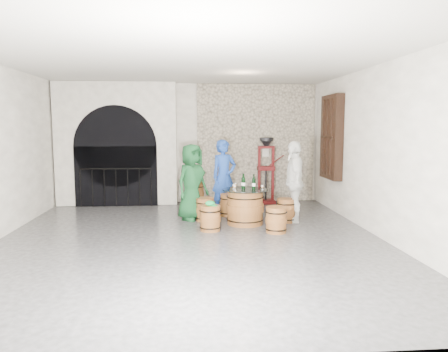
{
  "coord_description": "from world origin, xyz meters",
  "views": [
    {
      "loc": [
        -0.0,
        -7.55,
        2.05
      ],
      "look_at": [
        0.69,
        1.01,
        1.05
      ],
      "focal_mm": 34.0,
      "sensor_mm": 36.0,
      "label": 1
    }
  ],
  "objects": [
    {
      "name": "shuttered_window",
      "position": [
        3.38,
        2.4,
        1.8
      ],
      "size": [
        0.23,
        1.1,
        2.0
      ],
      "color": "black",
      "rests_on": "wall_right"
    },
    {
      "name": "ceiling",
      "position": [
        0.0,
        0.0,
        3.2
      ],
      "size": [
        8.0,
        8.0,
        0.0
      ],
      "primitive_type": "plane",
      "rotation": [
        3.14,
        0.0,
        0.0
      ],
      "color": "beige",
      "rests_on": "wall_back"
    },
    {
      "name": "green_cap",
      "position": [
        0.39,
        0.66,
        0.55
      ],
      "size": [
        0.24,
        0.19,
        0.1
      ],
      "color": "#0D943E",
      "rests_on": "barrel_stool_near_left"
    },
    {
      "name": "barrel_stool_far",
      "position": [
        0.89,
        2.07,
        0.25
      ],
      "size": [
        0.43,
        0.43,
        0.51
      ],
      "color": "brown",
      "rests_on": "ground"
    },
    {
      "name": "tasting_glass_d",
      "position": [
        1.35,
        1.35,
        0.79
      ],
      "size": [
        0.05,
        0.05,
        0.1
      ],
      "primitive_type": null,
      "color": "#BA6B24",
      "rests_on": "barrel_table"
    },
    {
      "name": "person_green",
      "position": [
        0.04,
        1.71,
        0.84
      ],
      "size": [
        0.96,
        0.95,
        1.68
      ],
      "primitive_type": "imported",
      "rotation": [
        0.0,
        0.0,
        0.76
      ],
      "color": "#113E1D",
      "rests_on": "ground"
    },
    {
      "name": "tasting_glass_c",
      "position": [
        0.98,
        1.51,
        0.79
      ],
      "size": [
        0.05,
        0.05,
        0.1
      ],
      "primitive_type": null,
      "color": "#BA6B24",
      "rests_on": "barrel_table"
    },
    {
      "name": "barrel_stool_near_left",
      "position": [
        0.39,
        0.67,
        0.25
      ],
      "size": [
        0.43,
        0.43,
        0.51
      ],
      "color": "brown",
      "rests_on": "ground"
    },
    {
      "name": "wall_back",
      "position": [
        0.0,
        4.0,
        1.6
      ],
      "size": [
        8.0,
        0.0,
        8.0
      ],
      "primitive_type": "plane",
      "rotation": [
        1.57,
        0.0,
        0.0
      ],
      "color": "silver",
      "rests_on": "ground"
    },
    {
      "name": "barrel_stool_right",
      "position": [
        2.06,
        1.32,
        0.25
      ],
      "size": [
        0.43,
        0.43,
        0.51
      ],
      "color": "brown",
      "rests_on": "ground"
    },
    {
      "name": "wine_bottle_center",
      "position": [
        1.33,
        1.16,
        0.88
      ],
      "size": [
        0.08,
        0.08,
        0.32
      ],
      "color": "black",
      "rests_on": "barrel_table"
    },
    {
      "name": "barrel_stool_left",
      "position": [
        0.32,
        1.58,
        0.25
      ],
      "size": [
        0.43,
        0.43,
        0.51
      ],
      "color": "brown",
      "rests_on": "ground"
    },
    {
      "name": "barrel_table",
      "position": [
        1.15,
        1.18,
        0.37
      ],
      "size": [
        0.96,
        0.96,
        0.74
      ],
      "color": "brown",
      "rests_on": "ground"
    },
    {
      "name": "ground",
      "position": [
        0.0,
        0.0,
        0.0
      ],
      "size": [
        8.0,
        8.0,
        0.0
      ],
      "primitive_type": "plane",
      "color": "#2B2B2E",
      "rests_on": "ground"
    },
    {
      "name": "wall_front",
      "position": [
        0.0,
        -4.0,
        1.6
      ],
      "size": [
        8.0,
        0.0,
        8.0
      ],
      "primitive_type": "plane",
      "rotation": [
        -1.57,
        0.0,
        0.0
      ],
      "color": "silver",
      "rests_on": "ground"
    },
    {
      "name": "arched_opening",
      "position": [
        -1.9,
        3.74,
        1.58
      ],
      "size": [
        3.1,
        0.6,
        3.19
      ],
      "color": "silver",
      "rests_on": "ground"
    },
    {
      "name": "person_white",
      "position": [
        2.23,
        1.34,
        0.88
      ],
      "size": [
        0.54,
        1.07,
        1.75
      ],
      "primitive_type": "imported",
      "rotation": [
        0.0,
        0.0,
        -1.68
      ],
      "color": "white",
      "rests_on": "ground"
    },
    {
      "name": "control_box",
      "position": [
        2.05,
        3.86,
        1.35
      ],
      "size": [
        0.18,
        0.1,
        0.22
      ],
      "primitive_type": "cube",
      "color": "silver",
      "rests_on": "wall_back"
    },
    {
      "name": "stone_facing_panel",
      "position": [
        1.8,
        3.94,
        1.6
      ],
      "size": [
        3.2,
        0.12,
        3.18
      ],
      "primitive_type": "cube",
      "color": "#AEA28B",
      "rests_on": "ground"
    },
    {
      "name": "wall_right",
      "position": [
        3.5,
        0.0,
        1.6
      ],
      "size": [
        0.0,
        8.0,
        8.0
      ],
      "primitive_type": "plane",
      "rotation": [
        1.57,
        0.0,
        -1.57
      ],
      "color": "silver",
      "rests_on": "ground"
    },
    {
      "name": "tasting_glass_a",
      "position": [
        0.92,
        1.12,
        0.79
      ],
      "size": [
        0.05,
        0.05,
        0.1
      ],
      "primitive_type": null,
      "color": "#BA6B24",
      "rests_on": "barrel_table"
    },
    {
      "name": "tasting_glass_e",
      "position": [
        1.5,
        1.09,
        0.79
      ],
      "size": [
        0.05,
        0.05,
        0.1
      ],
      "primitive_type": null,
      "color": "#BA6B24",
      "rests_on": "barrel_table"
    },
    {
      "name": "person_blue",
      "position": [
        0.8,
        2.36,
        0.87
      ],
      "size": [
        0.75,
        0.65,
        1.75
      ],
      "primitive_type": "imported",
      "rotation": [
        0.0,
        0.0,
        0.44
      ],
      "color": "#1B3E96",
      "rests_on": "ground"
    },
    {
      "name": "barrel_stool_near_right",
      "position": [
        1.66,
        0.41,
        0.25
      ],
      "size": [
        0.43,
        0.43,
        0.51
      ],
      "color": "brown",
      "rests_on": "ground"
    },
    {
      "name": "wine_bottle_right",
      "position": [
        1.12,
        1.3,
        0.88
      ],
      "size": [
        0.08,
        0.08,
        0.32
      ],
      "color": "black",
      "rests_on": "barrel_table"
    },
    {
      "name": "wine_bottle_left",
      "position": [
        1.13,
        1.26,
        0.88
      ],
      "size": [
        0.08,
        0.08,
        0.32
      ],
      "color": "black",
      "rests_on": "barrel_table"
    },
    {
      "name": "side_barrel",
      "position": [
        0.11,
        3.21,
        0.33
      ],
      "size": [
        0.49,
        0.49,
        0.66
      ],
      "rotation": [
        0.0,
        0.0,
        0.3
      ],
      "color": "brown",
      "rests_on": "ground"
    },
    {
      "name": "tasting_glass_f",
      "position": [
        0.92,
        1.27,
        0.79
      ],
      "size": [
        0.05,
        0.05,
        0.1
      ],
      "primitive_type": null,
      "color": "#BA6B24",
      "rests_on": "barrel_table"
    },
    {
      "name": "corking_press",
      "position": [
        2.02,
        3.56,
        1.03
      ],
      "size": [
        0.73,
        0.4,
        1.76
      ],
      "rotation": [
        0.0,
        0.0,
        0.02
      ],
      "color": "#530E0D",
      "rests_on": "ground"
    },
    {
      "name": "tasting_glass_b",
      "position": [
        1.36,
        1.28,
        0.79
      ],
      "size": [
        0.05,
        0.05,
        0.1
      ],
      "primitive_type": null,
      "color": "#BA6B24",
      "rests_on": "barrel_table"
    }
  ]
}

